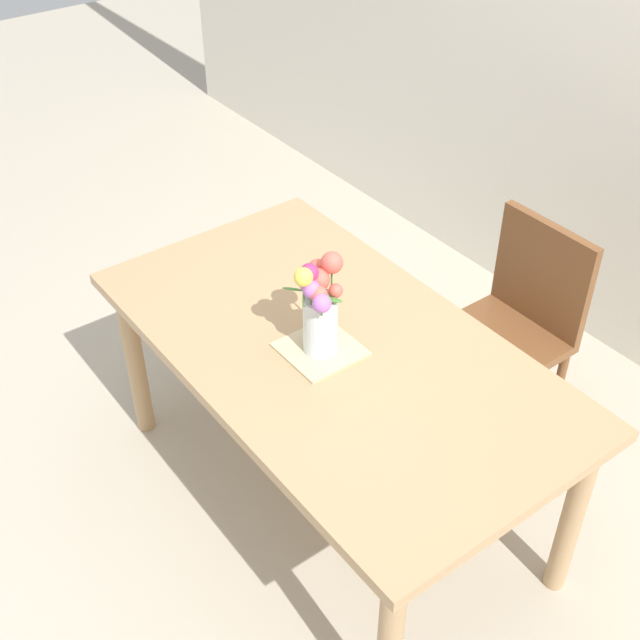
# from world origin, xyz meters

# --- Properties ---
(ground_plane) EXTENTS (12.00, 12.00, 0.00)m
(ground_plane) POSITION_xyz_m (0.00, 0.00, 0.00)
(ground_plane) COLOR #B7AD99
(dining_table) EXTENTS (1.66, 0.92, 0.74)m
(dining_table) POSITION_xyz_m (0.00, 0.00, 0.65)
(dining_table) COLOR tan
(dining_table) RESTS_ON ground_plane
(chair_far) EXTENTS (0.42, 0.42, 0.90)m
(chair_far) POSITION_xyz_m (0.09, 0.80, 0.52)
(chair_far) COLOR brown
(chair_far) RESTS_ON ground_plane
(placemat) EXTENTS (0.23, 0.23, 0.01)m
(placemat) POSITION_xyz_m (-0.00, -0.05, 0.75)
(placemat) COLOR #CCB789
(placemat) RESTS_ON dining_table
(flower_vase) EXTENTS (0.20, 0.18, 0.32)m
(flower_vase) POSITION_xyz_m (-0.01, -0.05, 0.93)
(flower_vase) COLOR silver
(flower_vase) RESTS_ON placemat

